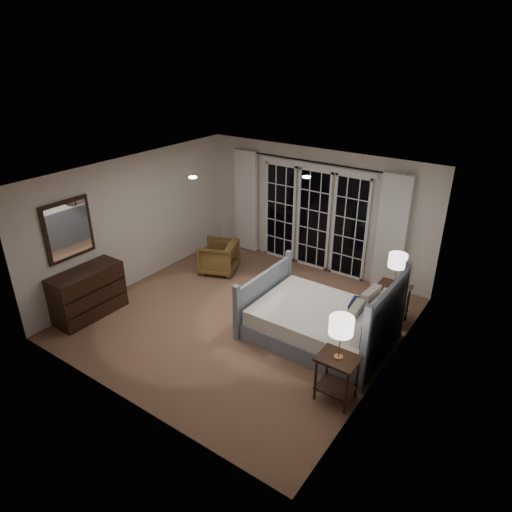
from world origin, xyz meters
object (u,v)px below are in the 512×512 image
Objects in this scene: lamp_right at (398,261)px; lamp_left at (341,326)px; armchair at (218,257)px; bed at (323,322)px; nightstand_right at (392,298)px; dresser at (88,293)px; nightstand_left at (337,372)px.

lamp_left is at bearing -88.30° from lamp_right.
bed is at bearing 50.82° from armchair.
lamp_left is at bearing -88.30° from nightstand_right.
lamp_right is at bearing 32.66° from dresser.
nightstand_right is at bearing 91.70° from lamp_left.
nightstand_right is (-0.07, 2.23, 0.01)m from nightstand_left.
nightstand_right is 1.14× the size of lamp_left.
nightstand_left is 4.17m from armchair.
lamp_right is at bearing 91.70° from nightstand_left.
dresser is (-0.78, -2.58, 0.10)m from armchair.
nightstand_left reaches higher than armchair.
nightstand_left is at bearing -88.30° from nightstand_right.
lamp_left reaches higher than lamp_right.
nightstand_right is at bearing 32.66° from dresser.
armchair is at bearing 151.05° from nightstand_left.
lamp_right is at bearing 57.67° from bed.
nightstand_left is at bearing -55.10° from bed.
nightstand_right is 0.69m from lamp_right.
lamp_left is (0.07, -2.23, 0.70)m from nightstand_right.
nightstand_left is 1.12× the size of lamp_left.
armchair is (-2.87, 0.91, 0.01)m from bed.
dresser reaches higher than armchair.
lamp_right is 0.47× the size of dresser.
bed is 3.15× the size of nightstand_right.
nightstand_right is at bearing 0.00° from lamp_right.
armchair is at bearing 162.50° from bed.
bed is at bearing 124.90° from nightstand_left.
bed is 3.20× the size of nightstand_left.
lamp_left reaches higher than nightstand_left.
lamp_right is at bearing 91.70° from lamp_left.
nightstand_right reaches higher than nightstand_left.
nightstand_right is 3.59m from armchair.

